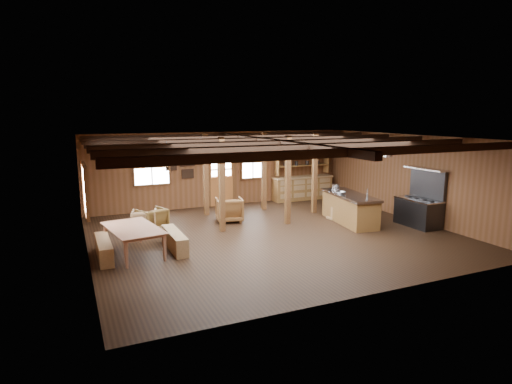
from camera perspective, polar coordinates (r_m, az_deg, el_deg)
room at (r=12.15m, az=2.34°, el=0.61°), size 10.04×9.04×2.84m
ceiling_joists at (r=12.16m, az=2.01°, el=6.69°), size 9.80×8.82×0.18m
timber_posts at (r=14.23m, az=0.51°, el=2.06°), size 3.95×2.35×2.80m
back_door at (r=16.29m, az=-4.62°, el=1.24°), size 1.02×0.08×2.15m
window_back_left at (r=15.54m, az=-13.77°, el=3.21°), size 1.32×0.06×1.32m
window_back_right at (r=16.67m, az=-0.45°, el=3.98°), size 1.02×0.06×1.32m
window_left at (r=11.39m, az=-21.85°, el=0.22°), size 0.14×1.24×1.32m
notice_boards at (r=15.76m, az=-9.82°, el=3.60°), size 1.08×0.03×0.90m
back_counter at (r=17.53m, az=6.20°, el=0.93°), size 2.55×0.60×2.45m
pendant_lamps at (r=12.18m, az=-9.32°, el=4.55°), size 1.86×2.36×0.66m
pot_rack at (r=13.75m, az=14.04°, el=5.26°), size 0.42×3.00×0.40m
kitchen_island at (r=14.07m, az=12.38°, el=-2.10°), size 1.23×2.60×1.20m
step_stool at (r=14.37m, az=11.01°, el=-2.85°), size 0.49×0.35×0.44m
commercial_range at (r=14.28m, az=21.00°, el=-1.87°), size 0.78×1.47×1.82m
dining_table at (r=11.13m, az=-15.79°, el=-6.26°), size 1.41×2.13×0.70m
bench_wall at (r=11.09m, az=-19.62°, el=-7.18°), size 0.31×1.66×0.46m
bench_aisle at (r=11.33m, az=-10.79°, el=-6.36°), size 0.32×1.70×0.47m
armchair_a at (r=13.21m, az=-13.64°, el=-3.58°), size 0.95×0.96×0.68m
armchair_b at (r=13.94m, az=-3.60°, el=-2.36°), size 1.00×1.02×0.78m
armchair_c at (r=13.18m, az=-14.68°, el=-3.72°), size 0.85×0.86×0.65m
counter_pot at (r=14.82m, az=10.60°, el=0.74°), size 0.28×0.28×0.17m
bowl at (r=13.95m, az=11.23°, el=-0.08°), size 0.33×0.33×0.07m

